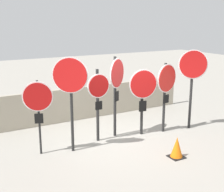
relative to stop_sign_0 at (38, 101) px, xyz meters
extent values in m
plane|color=gray|center=(2.44, -0.11, -1.44)|extent=(40.00, 40.00, 0.00)
cube|color=#A89E89|center=(2.44, 2.22, -0.87)|extent=(7.68, 0.12, 1.16)
cylinder|color=black|center=(0.02, 0.05, -0.46)|extent=(0.06, 0.06, 1.98)
cylinder|color=white|center=(0.00, 0.00, 0.13)|extent=(0.73, 0.31, 0.78)
cylinder|color=#AD0F0F|center=(-0.01, -0.02, 0.13)|extent=(0.67, 0.29, 0.72)
cube|color=black|center=(0.00, 0.00, -0.45)|extent=(0.21, 0.10, 0.26)
cylinder|color=black|center=(0.83, -0.19, -0.20)|extent=(0.08, 0.08, 2.48)
cylinder|color=white|center=(0.79, -0.24, 0.64)|extent=(0.79, 0.55, 0.94)
cylinder|color=red|center=(0.78, -0.26, 0.64)|extent=(0.74, 0.52, 0.88)
cylinder|color=black|center=(1.75, 0.13, -0.39)|extent=(0.08, 0.08, 2.11)
cylinder|color=white|center=(1.75, 0.06, 0.21)|extent=(0.69, 0.06, 0.69)
cylinder|color=#AD0F0F|center=(1.75, 0.04, 0.21)|extent=(0.63, 0.05, 0.63)
cube|color=black|center=(1.75, 0.06, -0.36)|extent=(0.22, 0.03, 0.25)
cylinder|color=black|center=(2.37, 0.22, -0.23)|extent=(0.08, 0.08, 2.42)
cylinder|color=white|center=(2.41, 0.17, 0.49)|extent=(0.73, 0.52, 0.87)
cylinder|color=red|center=(2.42, 0.15, 0.49)|extent=(0.68, 0.48, 0.81)
cube|color=black|center=(2.41, 0.17, -0.20)|extent=(0.19, 0.14, 0.30)
cylinder|color=black|center=(3.16, -0.06, -0.49)|extent=(0.09, 0.09, 1.92)
cylinder|color=white|center=(3.14, -0.12, 0.15)|extent=(0.86, 0.21, 0.88)
cylinder|color=red|center=(3.14, -0.14, 0.15)|extent=(0.80, 0.20, 0.82)
cube|color=black|center=(3.14, -0.12, -0.53)|extent=(0.24, 0.07, 0.32)
cylinder|color=black|center=(3.89, -0.21, -0.35)|extent=(0.08, 0.08, 2.18)
cylinder|color=white|center=(3.90, -0.27, 0.27)|extent=(0.85, 0.24, 0.87)
cylinder|color=red|center=(3.91, -0.29, 0.27)|extent=(0.79, 0.22, 0.81)
cube|color=black|center=(3.90, -0.27, -0.37)|extent=(0.26, 0.09, 0.26)
cylinder|color=black|center=(4.85, -0.35, -0.22)|extent=(0.08, 0.08, 2.45)
cylinder|color=white|center=(4.81, -0.40, 0.65)|extent=(0.79, 0.50, 0.91)
cylinder|color=red|center=(4.80, -0.42, 0.65)|extent=(0.74, 0.47, 0.85)
cube|color=black|center=(3.00, -1.88, -1.43)|extent=(0.38, 0.38, 0.02)
cone|color=orange|center=(3.00, -1.88, -1.16)|extent=(0.32, 0.32, 0.53)
camera|label=1|loc=(-2.08, -7.55, 2.04)|focal=50.00mm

